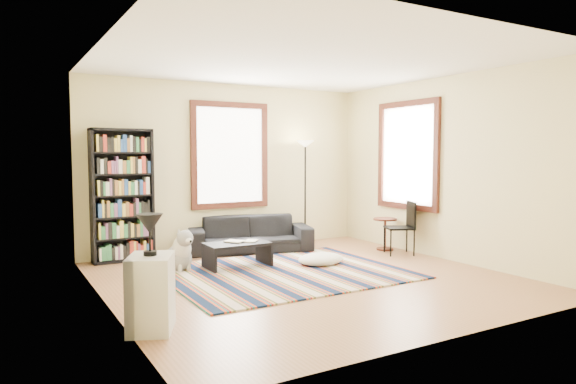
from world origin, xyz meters
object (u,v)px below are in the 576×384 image
white_cabinet (151,293)px  dog (178,250)px  floor_lamp (305,193)px  side_table (385,234)px  sofa (250,234)px  coffee_table (237,255)px  bookshelf (122,195)px  floor_cushion (321,259)px  folding_chair (399,228)px

white_cabinet → dog: (0.98, 2.24, -0.06)m
floor_lamp → side_table: (0.89, -1.12, -0.66)m
side_table → sofa: bearing=153.3°
floor_lamp → sofa: bearing=-175.0°
sofa → side_table: size_ratio=3.73×
coffee_table → side_table: size_ratio=1.67×
white_cabinet → dog: bearing=91.1°
side_table → white_cabinet: bearing=-156.1°
sofa → side_table: sofa is taller
bookshelf → dog: size_ratio=3.43×
bookshelf → dog: 1.36m
bookshelf → white_cabinet: bearing=-98.1°
bookshelf → floor_lamp: (3.14, -0.17, -0.07)m
side_table → dog: dog is taller
floor_lamp → bookshelf: bearing=176.9°
floor_lamp → dog: floor_lamp is taller
coffee_table → dog: dog is taller
white_cabinet → coffee_table: bearing=73.1°
coffee_table → dog: size_ratio=1.54×
side_table → floor_cushion: bearing=-164.5°
coffee_table → sofa: bearing=55.7°
floor_cushion → folding_chair: folding_chair is taller
sofa → dog: (-1.48, -0.77, -0.00)m
white_cabinet → folding_chair: bearing=44.4°
bookshelf → sofa: bearing=-7.7°
side_table → coffee_table: bearing=179.8°
floor_cushion → side_table: (1.60, 0.44, 0.18)m
bookshelf → folding_chair: 4.37m
floor_cushion → folding_chair: (1.55, 0.04, 0.34)m
floor_lamp → coffee_table: bearing=-148.7°
floor_lamp → side_table: floor_lamp is taller
coffee_table → floor_lamp: bearing=31.3°
coffee_table → floor_lamp: (1.84, 1.12, 0.75)m
coffee_table → floor_lamp: 2.27m
bookshelf → side_table: bearing=-17.8°
bookshelf → white_cabinet: (-0.47, -3.29, -0.65)m
floor_cushion → bookshelf: bearing=144.5°
coffee_table → white_cabinet: size_ratio=1.29×
floor_lamp → folding_chair: size_ratio=2.16×
floor_cushion → dog: 2.05m
floor_lamp → dog: (-2.63, -0.87, -0.64)m
coffee_table → folding_chair: folding_chair is taller
side_table → floor_lamp: bearing=128.4°
bookshelf → folding_chair: size_ratio=2.33×
white_cabinet → side_table: bearing=48.6°
floor_lamp → white_cabinet: bearing=-139.2°
sofa → bookshelf: bookshelf is taller
folding_chair → dog: bearing=-166.0°
sofa → floor_cushion: bearing=-57.0°
sofa → coffee_table: sofa is taller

